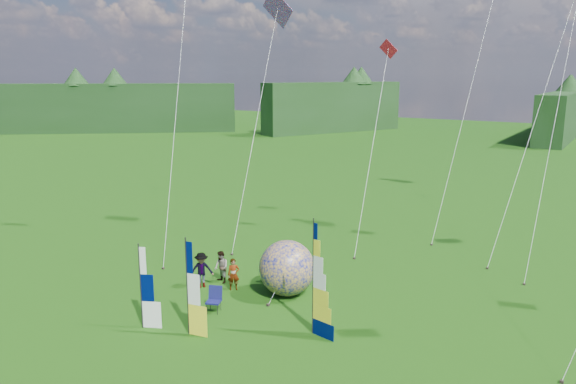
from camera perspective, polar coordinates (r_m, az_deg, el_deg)
The scene contains 17 objects.
ground at distance 20.79m, azimuth -3.72°, elevation -17.34°, with size 220.00×220.00×0.00m, color #296412.
treeline_ring at distance 19.15m, azimuth -3.88°, elevation -6.85°, with size 210.00×210.00×8.00m, color #1C3A1A, non-canonical shape.
feather_banner_main at distance 22.20m, azimuth 2.55°, elevation -8.83°, with size 1.24×0.10×4.57m, color #000B43, non-canonical shape.
side_banner_left at distance 22.59m, azimuth -10.20°, elevation -9.62°, with size 1.06×0.10×3.85m, color yellow, non-canonical shape.
side_banner_far at distance 23.63m, azimuth -14.74°, elevation -9.38°, with size 1.01×0.10×3.44m, color white, non-canonical shape.
bol_inflatable at distance 26.27m, azimuth -0.12°, elevation -7.73°, with size 2.61×2.61×2.61m, color #000C6F.
spectator_a at distance 27.14m, azimuth -5.56°, elevation -8.33°, with size 0.56×0.37×1.54m, color #66594C.
spectator_b at distance 28.07m, azimuth -6.80°, elevation -7.59°, with size 0.78×0.38×1.60m, color #66594C.
spectator_c at distance 27.61m, azimuth -8.78°, elevation -7.84°, with size 1.12×0.42×1.74m, color #66594C.
spectator_d at distance 27.83m, azimuth -0.36°, elevation -7.50°, with size 1.04×0.42×1.77m, color #66594C.
camp_chair at distance 24.90m, azimuth -7.56°, elevation -10.82°, with size 0.65×0.65×1.13m, color #101243, non-canonical shape.
kite_whale at distance 34.28m, azimuth 26.38°, elevation 12.12°, with size 3.32×14.94×21.93m, color black, non-canonical shape.
kite_rainbow_delta at distance 34.19m, azimuth -3.28°, elevation 8.63°, with size 5.88×11.60×16.34m, color red, non-canonical shape.
small_kite_red at distance 33.73m, azimuth 8.60°, elevation 5.36°, with size 3.38×9.08×12.69m, color red, non-canonical shape.
small_kite_orange at distance 34.02m, azimuth 23.88°, elevation 7.63°, with size 4.64×10.71×16.35m, color #E94F00, non-canonical shape.
small_kite_pink at distance 32.69m, azimuth -11.35°, elevation 9.34°, with size 6.58×9.72×17.56m, color #D84E80, non-canonical shape.
small_kite_green at distance 38.30m, azimuth 18.71°, elevation 13.20°, with size 3.96×12.95×22.75m, color green, non-canonical shape.
Camera 1 is at (10.73, -14.60, 10.19)m, focal length 35.00 mm.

